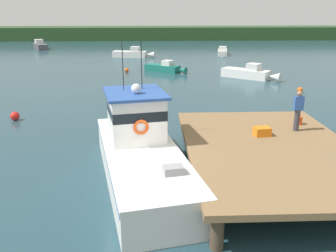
# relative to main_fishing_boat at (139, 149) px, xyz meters

# --- Properties ---
(ground_plane) EXTENTS (200.00, 200.00, 0.00)m
(ground_plane) POSITION_rel_main_fishing_boat_xyz_m (-0.09, -0.43, -1.01)
(ground_plane) COLOR #23424C
(dock) EXTENTS (6.00, 9.00, 1.20)m
(dock) POSITION_rel_main_fishing_boat_xyz_m (4.71, -0.43, 0.07)
(dock) COLOR #4C3D2D
(dock) RESTS_ON ground
(main_fishing_boat) EXTENTS (4.11, 9.97, 4.80)m
(main_fishing_boat) POSITION_rel_main_fishing_boat_xyz_m (0.00, 0.00, 0.00)
(main_fishing_boat) COLOR white
(main_fishing_boat) RESTS_ON ground
(crate_stack_near_edge) EXTENTS (0.66, 0.52, 0.33)m
(crate_stack_near_edge) POSITION_rel_main_fishing_boat_xyz_m (4.73, 0.71, 0.36)
(crate_stack_near_edge) COLOR orange
(crate_stack_near_edge) RESTS_ON dock
(bait_bucket) EXTENTS (0.32, 0.32, 0.34)m
(bait_bucket) POSITION_rel_main_fishing_boat_xyz_m (6.68, 2.08, 0.36)
(bait_bucket) COLOR #E04C19
(bait_bucket) RESTS_ON dock
(deckhand_by_the_boat) EXTENTS (0.36, 0.22, 1.63)m
(deckhand_by_the_boat) POSITION_rel_main_fishing_boat_xyz_m (6.27, 1.26, 1.05)
(deckhand_by_the_boat) COLOR #383842
(deckhand_by_the_boat) RESTS_ON dock
(moored_boat_far_left) EXTENTS (4.74, 4.09, 1.33)m
(moored_boat_far_left) POSITION_rel_main_fishing_boat_xyz_m (9.01, 19.07, -0.55)
(moored_boat_far_left) COLOR white
(moored_boat_far_left) RESTS_ON ground
(moored_boat_near_channel) EXTENTS (1.86, 4.67, 1.17)m
(moored_boat_near_channel) POSITION_rel_main_fishing_boat_xyz_m (9.69, 35.57, -0.61)
(moored_boat_near_channel) COLOR silver
(moored_boat_near_channel) RESTS_ON ground
(moored_boat_off_the_point) EXTENTS (5.31, 2.08, 1.33)m
(moored_boat_off_the_point) POSITION_rel_main_fishing_boat_xyz_m (-1.97, 33.91, -0.55)
(moored_boat_off_the_point) COLOR white
(moored_boat_off_the_point) RESTS_ON ground
(moored_boat_outer_mooring) EXTENTS (4.12, 3.22, 1.12)m
(moored_boat_outer_mooring) POSITION_rel_main_fishing_boat_xyz_m (1.73, 22.89, -0.62)
(moored_boat_outer_mooring) COLOR #196B5B
(moored_boat_outer_mooring) RESTS_ON ground
(moored_boat_mid_harbor) EXTENTS (3.40, 5.30, 1.37)m
(moored_boat_mid_harbor) POSITION_rel_main_fishing_boat_xyz_m (-16.52, 44.64, -0.53)
(moored_boat_mid_harbor) COLOR #4C4C51
(moored_boat_mid_harbor) RESTS_ON ground
(mooring_buoy_spare_mooring) EXTENTS (0.49, 0.49, 0.49)m
(mooring_buoy_spare_mooring) POSITION_rel_main_fishing_boat_xyz_m (-7.09, 7.14, -0.76)
(mooring_buoy_spare_mooring) COLOR red
(mooring_buoy_spare_mooring) RESTS_ON ground
(mooring_buoy_outer) EXTENTS (0.42, 0.42, 0.42)m
(mooring_buoy_outer) POSITION_rel_main_fishing_boat_xyz_m (11.26, 13.24, -0.80)
(mooring_buoy_outer) COLOR #EA5B19
(mooring_buoy_outer) RESTS_ON ground
(mooring_buoy_channel_marker) EXTENTS (0.40, 0.40, 0.40)m
(mooring_buoy_channel_marker) POSITION_rel_main_fishing_boat_xyz_m (-1.99, 22.84, -0.81)
(mooring_buoy_channel_marker) COLOR #EA5B19
(mooring_buoy_channel_marker) RESTS_ON ground
(far_shoreline) EXTENTS (120.00, 8.00, 2.40)m
(far_shoreline) POSITION_rel_main_fishing_boat_xyz_m (-0.09, 61.57, 0.19)
(far_shoreline) COLOR #284723
(far_shoreline) RESTS_ON ground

